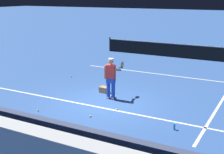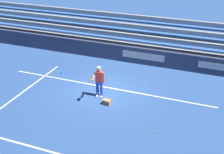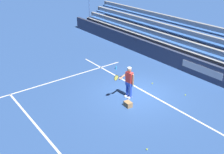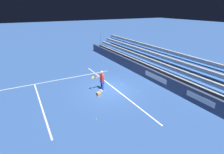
{
  "view_description": "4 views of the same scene",
  "coord_description": "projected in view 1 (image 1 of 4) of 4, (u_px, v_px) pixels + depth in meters",
  "views": [
    {
      "loc": [
        5.91,
        -10.2,
        4.21
      ],
      "look_at": [
        -0.06,
        0.8,
        0.89
      ],
      "focal_mm": 50.0,
      "sensor_mm": 36.0,
      "label": 1
    },
    {
      "loc": [
        -5.95,
        13.88,
        8.19
      ],
      "look_at": [
        -0.84,
        0.91,
        1.44
      ],
      "focal_mm": 50.0,
      "sensor_mm": 36.0,
      "label": 2
    },
    {
      "loc": [
        -9.01,
        8.63,
        7.01
      ],
      "look_at": [
        0.1,
        1.63,
        1.45
      ],
      "focal_mm": 42.0,
      "sensor_mm": 36.0,
      "label": 3
    },
    {
      "loc": [
        -12.05,
        6.21,
        6.55
      ],
      "look_at": [
        -0.58,
        -0.02,
        1.31
      ],
      "focal_mm": 28.0,
      "sensor_mm": 36.0,
      "label": 4
    }
  ],
  "objects": [
    {
      "name": "ground_plane",
      "position": [
        104.0,
        103.0,
        12.47
      ],
      "size": [
        160.0,
        160.0,
        0.0
      ],
      "primitive_type": "plane",
      "color": "#2D5193"
    },
    {
      "name": "tennis_ball_far_right",
      "position": [
        71.0,
        76.0,
        16.39
      ],
      "size": [
        0.07,
        0.07,
        0.07
      ],
      "primitive_type": "sphere",
      "color": "#CCE533",
      "rests_on": "ground"
    },
    {
      "name": "tennis_player",
      "position": [
        111.0,
        78.0,
        12.77
      ],
      "size": [
        0.59,
        1.04,
        1.71
      ],
      "color": "blue",
      "rests_on": "ground"
    },
    {
      "name": "tennis_ball_near_player",
      "position": [
        90.0,
        116.0,
        11.04
      ],
      "size": [
        0.07,
        0.07,
        0.07
      ],
      "primitive_type": "sphere",
      "color": "#CCE533",
      "rests_on": "ground"
    },
    {
      "name": "tennis_ball_stray_back",
      "position": [
        38.0,
        110.0,
        11.61
      ],
      "size": [
        0.07,
        0.07,
        0.07
      ],
      "primitive_type": "sphere",
      "color": "#CCE533",
      "rests_on": "ground"
    },
    {
      "name": "court_baseline_white",
      "position": [
        97.0,
        107.0,
        12.05
      ],
      "size": [
        12.0,
        0.1,
        0.01
      ],
      "primitive_type": "cube",
      "color": "white",
      "rests_on": "ground"
    },
    {
      "name": "water_bottle",
      "position": [
        174.0,
        127.0,
        9.99
      ],
      "size": [
        0.07,
        0.07,
        0.22
      ],
      "primitive_type": "cylinder",
      "color": "#33B2E5",
      "rests_on": "ground"
    },
    {
      "name": "back_wall_sponsor_board",
      "position": [
        23.0,
        132.0,
        8.56
      ],
      "size": [
        27.16,
        0.25,
        1.1
      ],
      "color": "#384260",
      "rests_on": "ground"
    },
    {
      "name": "tennis_net",
      "position": [
        180.0,
        51.0,
        21.24
      ],
      "size": [
        11.09,
        0.09,
        1.07
      ],
      "color": "#33383D",
      "rests_on": "ground"
    },
    {
      "name": "tennis_ball_on_baseline",
      "position": [
        117.0,
        109.0,
        11.69
      ],
      "size": [
        0.07,
        0.07,
        0.07
      ],
      "primitive_type": "sphere",
      "color": "#CCE533",
      "rests_on": "ground"
    },
    {
      "name": "ball_box_cardboard",
      "position": [
        104.0,
        90.0,
        13.79
      ],
      "size": [
        0.43,
        0.33,
        0.26
      ],
      "primitive_type": "cube",
      "rotation": [
        0.0,
        0.0,
        -0.09
      ],
      "color": "#A87F51",
      "rests_on": "ground"
    },
    {
      "name": "court_service_line_white",
      "position": [
        154.0,
        73.0,
        17.14
      ],
      "size": [
        8.22,
        0.1,
        0.01
      ],
      "primitive_type": "cube",
      "color": "white",
      "rests_on": "ground"
    }
  ]
}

